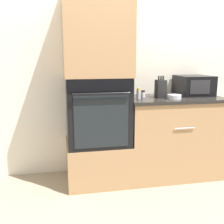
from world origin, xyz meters
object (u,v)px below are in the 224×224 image
(knife_block, at_px, (161,89))
(condiment_jar_near, at_px, (143,94))
(wall_oven, at_px, (97,110))
(bowl, at_px, (174,97))
(condiment_jar_mid, at_px, (158,91))
(microwave, at_px, (194,85))
(condiment_jar_far, at_px, (139,94))

(knife_block, relative_size, condiment_jar_near, 3.13)
(wall_oven, bearing_deg, bowl, -9.96)
(wall_oven, xyz_separation_m, condiment_jar_mid, (0.78, 0.24, 0.15))
(microwave, bearing_deg, condiment_jar_mid, 159.86)
(microwave, height_order, condiment_jar_mid, microwave)
(wall_oven, relative_size, knife_block, 2.97)
(condiment_jar_near, xyz_separation_m, condiment_jar_far, (-0.08, -0.10, 0.02))
(bowl, xyz_separation_m, condiment_jar_near, (-0.29, 0.19, 0.01))
(condiment_jar_near, distance_m, condiment_jar_mid, 0.32)
(condiment_jar_mid, bearing_deg, wall_oven, -162.69)
(wall_oven, distance_m, microwave, 1.19)
(knife_block, relative_size, condiment_jar_far, 2.09)
(wall_oven, height_order, microwave, wall_oven)
(condiment_jar_mid, bearing_deg, condiment_jar_near, -142.02)
(knife_block, bearing_deg, wall_oven, 177.86)
(microwave, relative_size, knife_block, 1.59)
(condiment_jar_near, height_order, condiment_jar_mid, condiment_jar_near)
(wall_oven, bearing_deg, condiment_jar_mid, 17.31)
(wall_oven, relative_size, condiment_jar_mid, 10.15)
(microwave, distance_m, condiment_jar_far, 0.74)
(condiment_jar_far, bearing_deg, condiment_jar_mid, 41.83)
(microwave, relative_size, bowl, 2.59)
(condiment_jar_near, bearing_deg, wall_oven, -175.04)
(microwave, relative_size, condiment_jar_far, 3.32)
(bowl, relative_size, condiment_jar_mid, 2.10)
(condiment_jar_near, bearing_deg, knife_block, -22.17)
(wall_oven, xyz_separation_m, condiment_jar_near, (0.53, 0.05, 0.16))
(bowl, height_order, condiment_jar_far, condiment_jar_far)
(condiment_jar_mid, relative_size, condiment_jar_far, 0.61)
(knife_block, xyz_separation_m, bowl, (0.11, -0.12, -0.08))
(condiment_jar_near, xyz_separation_m, condiment_jar_mid, (0.25, 0.20, -0.00))
(condiment_jar_mid, bearing_deg, bowl, -84.51)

